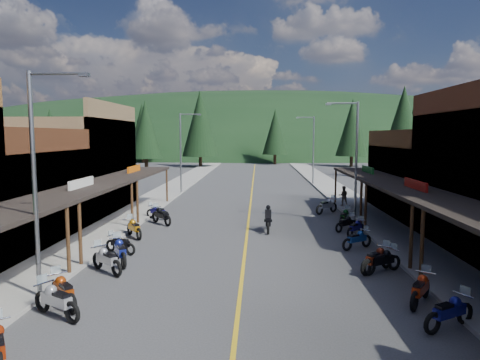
# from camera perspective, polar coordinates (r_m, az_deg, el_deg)

# --- Properties ---
(ground) EXTENTS (220.00, 220.00, 0.00)m
(ground) POSITION_cam_1_polar(r_m,az_deg,el_deg) (21.20, 0.61, -9.99)
(ground) COLOR #38383A
(ground) RESTS_ON ground
(centerline) EXTENTS (0.15, 90.00, 0.01)m
(centerline) POSITION_cam_1_polar(r_m,az_deg,el_deg) (40.80, 1.51, -2.22)
(centerline) COLOR gold
(centerline) RESTS_ON ground
(sidewalk_west) EXTENTS (3.40, 94.00, 0.15)m
(sidewalk_west) POSITION_cam_1_polar(r_m,az_deg,el_deg) (41.84, -10.50, -2.02)
(sidewalk_west) COLOR gray
(sidewalk_west) RESTS_ON ground
(sidewalk_east) EXTENTS (3.40, 94.00, 0.15)m
(sidewalk_east) POSITION_cam_1_polar(r_m,az_deg,el_deg) (41.57, 13.60, -2.14)
(sidewalk_east) COLOR gray
(sidewalk_east) RESTS_ON ground
(shop_west_3) EXTENTS (10.90, 10.20, 8.20)m
(shop_west_3) POSITION_cam_1_polar(r_m,az_deg,el_deg) (34.88, -22.01, 1.75)
(shop_west_3) COLOR brown
(shop_west_3) RESTS_ON ground
(shop_east_3) EXTENTS (10.90, 10.20, 6.20)m
(shop_east_3) POSITION_cam_1_polar(r_m,az_deg,el_deg) (34.44, 24.80, -0.07)
(shop_east_3) COLOR #4C2D16
(shop_east_3) RESTS_ON ground
(streetlight_0) EXTENTS (2.16, 0.18, 8.00)m
(streetlight_0) POSITION_cam_1_polar(r_m,az_deg,el_deg) (16.32, -25.32, 0.57)
(streetlight_0) COLOR gray
(streetlight_0) RESTS_ON ground
(streetlight_1) EXTENTS (2.16, 0.18, 8.00)m
(streetlight_1) POSITION_cam_1_polar(r_m,az_deg,el_deg) (43.07, -7.74, 4.11)
(streetlight_1) COLOR gray
(streetlight_1) RESTS_ON ground
(streetlight_2) EXTENTS (2.16, 0.18, 8.00)m
(streetlight_2) POSITION_cam_1_polar(r_m,az_deg,el_deg) (29.10, 14.98, 3.08)
(streetlight_2) COLOR gray
(streetlight_2) RESTS_ON ground
(streetlight_3) EXTENTS (2.16, 0.18, 8.00)m
(streetlight_3) POSITION_cam_1_polar(r_m,az_deg,el_deg) (50.78, 9.60, 4.36)
(streetlight_3) COLOR gray
(streetlight_3) RESTS_ON ground
(ridge_hill) EXTENTS (310.00, 140.00, 60.00)m
(ridge_hill) POSITION_cam_1_polar(r_m,az_deg,el_deg) (155.48, 2.21, 3.84)
(ridge_hill) COLOR black
(ridge_hill) RESTS_ON ground
(pine_0) EXTENTS (5.04, 5.04, 11.00)m
(pine_0) POSITION_cam_1_polar(r_m,az_deg,el_deg) (91.86, -23.95, 5.89)
(pine_0) COLOR black
(pine_0) RESTS_ON ground
(pine_1) EXTENTS (5.88, 5.88, 12.50)m
(pine_1) POSITION_cam_1_polar(r_m,az_deg,el_deg) (93.68, -12.90, 6.70)
(pine_1) COLOR black
(pine_1) RESTS_ON ground
(pine_2) EXTENTS (6.72, 6.72, 14.00)m
(pine_2) POSITION_cam_1_polar(r_m,az_deg,el_deg) (79.12, -5.34, 7.53)
(pine_2) COLOR black
(pine_2) RESTS_ON ground
(pine_3) EXTENTS (5.04, 5.04, 11.00)m
(pine_3) POSITION_cam_1_polar(r_m,az_deg,el_deg) (86.44, 4.70, 6.41)
(pine_3) COLOR black
(pine_3) RESTS_ON ground
(pine_4) EXTENTS (5.88, 5.88, 12.50)m
(pine_4) POSITION_cam_1_polar(r_m,az_deg,el_deg) (82.24, 14.73, 6.78)
(pine_4) COLOR black
(pine_4) RESTS_ON ground
(pine_5) EXTENTS (6.72, 6.72, 14.00)m
(pine_5) POSITION_cam_1_polar(r_m,az_deg,el_deg) (98.23, 22.46, 6.80)
(pine_5) COLOR black
(pine_5) RESTS_ON ground
(pine_7) EXTENTS (5.88, 5.88, 12.50)m
(pine_7) POSITION_cam_1_polar(r_m,az_deg,el_deg) (101.76, -16.38, 6.55)
(pine_7) COLOR black
(pine_7) RESTS_ON ground
(pine_8) EXTENTS (4.48, 4.48, 10.00)m
(pine_8) POSITION_cam_1_polar(r_m,az_deg,el_deg) (64.48, -18.22, 5.82)
(pine_8) COLOR black
(pine_8) RESTS_ON ground
(pine_9) EXTENTS (4.93, 4.93, 10.80)m
(pine_9) POSITION_cam_1_polar(r_m,az_deg,el_deg) (69.42, 22.23, 6.00)
(pine_9) COLOR black
(pine_9) RESTS_ON ground
(pine_10) EXTENTS (5.38, 5.38, 11.60)m
(pine_10) POSITION_cam_1_polar(r_m,az_deg,el_deg) (72.81, -12.48, 6.60)
(pine_10) COLOR black
(pine_10) RESTS_ON ground
(pine_11) EXTENTS (5.82, 5.82, 12.40)m
(pine_11) POSITION_cam_1_polar(r_m,az_deg,el_deg) (61.51, 20.94, 6.86)
(pine_11) COLOR black
(pine_11) RESTS_ON ground
(bike_west_4) EXTENTS (2.28, 1.77, 1.27)m
(bike_west_4) POSITION_cam_1_polar(r_m,az_deg,el_deg) (15.32, -23.30, -14.37)
(bike_west_4) COLOR #A2A3A8
(bike_west_4) RESTS_ON ground
(bike_west_5) EXTENTS (2.03, 2.07, 1.24)m
(bike_west_5) POSITION_cam_1_polar(r_m,az_deg,el_deg) (16.13, -22.48, -13.35)
(bike_west_5) COLOR #98340A
(bike_west_5) RESTS_ON ground
(bike_west_6) EXTENTS (2.17, 2.03, 1.28)m
(bike_west_6) POSITION_cam_1_polar(r_m,az_deg,el_deg) (19.27, -17.37, -9.94)
(bike_west_6) COLOR #A1A1A6
(bike_west_6) RESTS_ON ground
(bike_west_7) EXTENTS (1.75, 2.39, 1.31)m
(bike_west_7) POSITION_cam_1_polar(r_m,az_deg,el_deg) (20.38, -15.69, -8.96)
(bike_west_7) COLOR navy
(bike_west_7) RESTS_ON ground
(bike_west_8) EXTENTS (1.95, 1.42, 1.07)m
(bike_west_8) POSITION_cam_1_polar(r_m,az_deg,el_deg) (22.14, -15.68, -8.09)
(bike_west_8) COLOR black
(bike_west_8) RESTS_ON ground
(bike_west_9) EXTENTS (1.84, 2.17, 1.23)m
(bike_west_9) POSITION_cam_1_polar(r_m,az_deg,el_deg) (25.28, -13.94, -6.11)
(bike_west_9) COLOR #C97E0E
(bike_west_9) RESTS_ON ground
(bike_west_10) EXTENTS (2.08, 2.17, 1.29)m
(bike_west_10) POSITION_cam_1_polar(r_m,az_deg,el_deg) (28.58, -10.45, -4.57)
(bike_west_10) COLOR black
(bike_west_10) RESTS_ON ground
(bike_west_11) EXTENTS (2.05, 1.52, 1.13)m
(bike_west_11) POSITION_cam_1_polar(r_m,az_deg,el_deg) (30.38, -10.92, -4.11)
(bike_west_11) COLOR navy
(bike_west_11) RESTS_ON ground
(bike_east_4) EXTENTS (2.16, 1.66, 1.20)m
(bike_east_4) POSITION_cam_1_polar(r_m,az_deg,el_deg) (14.82, 26.15, -15.34)
(bike_east_4) COLOR navy
(bike_east_4) RESTS_ON ground
(bike_east_5) EXTENTS (1.77, 2.13, 1.20)m
(bike_east_5) POSITION_cam_1_polar(r_m,az_deg,el_deg) (16.43, 22.94, -13.08)
(bike_east_5) COLOR red
(bike_east_5) RESTS_ON ground
(bike_east_6) EXTENTS (2.12, 1.64, 1.18)m
(bike_east_6) POSITION_cam_1_polar(r_m,az_deg,el_deg) (19.39, 18.44, -10.03)
(bike_east_6) COLOR black
(bike_east_6) RESTS_ON ground
(bike_east_7) EXTENTS (2.11, 2.01, 1.25)m
(bike_east_7) POSITION_cam_1_polar(r_m,az_deg,el_deg) (19.43, 17.79, -9.86)
(bike_east_7) COLOR maroon
(bike_east_7) RESTS_ON ground
(bike_east_8) EXTENTS (2.01, 1.67, 1.14)m
(bike_east_8) POSITION_cam_1_polar(r_m,az_deg,el_deg) (22.95, 15.34, -7.50)
(bike_east_8) COLOR navy
(bike_east_8) RESTS_ON ground
(bike_east_9) EXTENTS (1.70, 1.83, 1.07)m
(bike_east_9) POSITION_cam_1_polar(r_m,az_deg,el_deg) (25.81, 15.19, -6.07)
(bike_east_9) COLOR navy
(bike_east_9) RESTS_ON ground
(bike_east_10) EXTENTS (1.83, 1.72, 1.08)m
(bike_east_10) POSITION_cam_1_polar(r_m,az_deg,el_deg) (26.96, 13.96, -5.52)
(bike_east_10) COLOR black
(bike_east_10) RESTS_ON ground
(bike_east_11) EXTENTS (1.55, 2.19, 1.20)m
(bike_east_11) POSITION_cam_1_polar(r_m,az_deg,el_deg) (28.75, 13.77, -4.68)
(bike_east_11) COLOR #0C3E13
(bike_east_11) RESTS_ON ground
(bike_east_12) EXTENTS (2.20, 2.10, 1.31)m
(bike_east_12) POSITION_cam_1_polar(r_m,az_deg,el_deg) (32.57, 11.48, -3.28)
(bike_east_12) COLOR #A5A5AB
(bike_east_12) RESTS_ON ground
(rider_on_bike) EXTENTS (0.76, 2.21, 1.68)m
(rider_on_bike) POSITION_cam_1_polar(r_m,az_deg,el_deg) (26.12, 3.76, -5.42)
(rider_on_bike) COLOR black
(rider_on_bike) RESTS_ON ground
(pedestrian_east_b) EXTENTS (0.80, 0.49, 1.59)m
(pedestrian_east_b) POSITION_cam_1_polar(r_m,az_deg,el_deg) (35.67, 13.61, -2.05)
(pedestrian_east_b) COLOR brown
(pedestrian_east_b) RESTS_ON sidewalk_east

